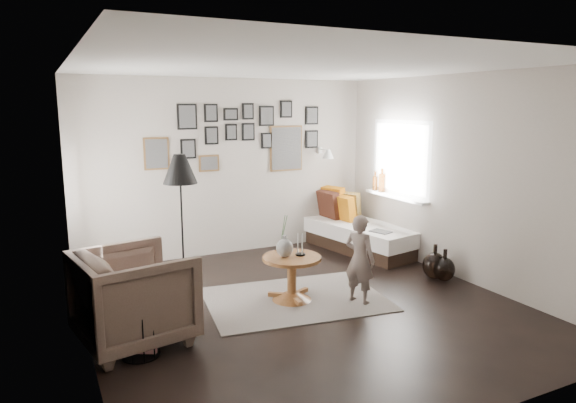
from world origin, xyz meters
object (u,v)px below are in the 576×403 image
pedestal_table (292,280)px  child (360,259)px  demijohn_large (434,265)px  vase (285,244)px  floor_lamp (180,174)px  armchair (134,296)px  demijohn_small (444,269)px  magazine_basket (140,334)px  daybed (358,232)px

pedestal_table → child: 0.81m
demijohn_large → child: 1.40m
child → vase: bearing=36.3°
floor_lamp → demijohn_large: (3.05, -0.86, -1.26)m
armchair → demijohn_large: size_ratio=2.16×
armchair → demijohn_small: armchair is taller
pedestal_table → armchair: (-1.79, -0.28, 0.21)m
pedestal_table → floor_lamp: bearing=145.7°
magazine_basket → demijohn_small: 3.86m
pedestal_table → armchair: armchair is taller
vase → floor_lamp: 1.42m
daybed → floor_lamp: floor_lamp is taller
demijohn_large → demijohn_small: demijohn_large is taller
vase → floor_lamp: (-0.98, 0.70, 0.77)m
magazine_basket → demijohn_small: (3.85, 0.32, -0.04)m
daybed → floor_lamp: size_ratio=1.20×
vase → armchair: 1.75m
demijohn_small → floor_lamp: bearing=162.5°
vase → demijohn_large: bearing=-4.4°
pedestal_table → daybed: 2.38m
demijohn_large → magazine_basket: bearing=-173.4°
demijohn_small → vase: bearing=172.5°
pedestal_table → magazine_basket: bearing=-162.2°
demijohn_small → magazine_basket: bearing=-175.3°
floor_lamp → child: size_ratio=1.64×
floor_lamp → demijohn_small: (3.10, -0.98, -1.28)m
armchair → daybed: bearing=-75.2°
pedestal_table → demijohn_large: size_ratio=1.46×
daybed → demijohn_large: daybed is taller
demijohn_large → pedestal_table: bearing=176.0°
magazine_basket → daybed: bearing=28.8°
vase → magazine_basket: 1.88m
demijohn_large → child: bearing=-169.3°
vase → demijohn_large: vase is taller
magazine_basket → demijohn_large: (3.79, 0.44, -0.02)m
vase → demijohn_small: vase is taller
vase → demijohn_large: size_ratio=1.05×
pedestal_table → child: bearing=-30.8°
demijohn_large → child: (-1.34, -0.25, 0.33)m
armchair → demijohn_large: bearing=-98.4°
armchair → demijohn_small: bearing=-100.2°
daybed → magazine_basket: size_ratio=4.89×
floor_lamp → magazine_basket: 1.94m
vase → armchair: vase is taller
pedestal_table → vase: bearing=166.0°
vase → daybed: bearing=36.1°
pedestal_table → demijohn_small: pedestal_table is taller
demijohn_small → child: 1.44m
daybed → demijohn_large: bearing=-96.6°
pedestal_table → magazine_basket: (-1.80, -0.58, -0.04)m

